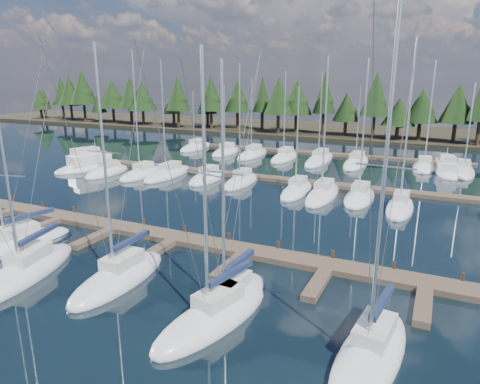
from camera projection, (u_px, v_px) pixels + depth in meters
The scene contains 14 objects.
ground at pixel (242, 201), 44.12m from camera, with size 260.00×260.00×0.00m, color black.
far_shore at pixel (354, 132), 96.41m from camera, with size 220.00×30.00×0.60m, color #2A2517.
main_dock at pixel (173, 241), 33.03m from camera, with size 44.00×6.13×0.90m.
back_docks at pixel (300, 165), 61.16m from camera, with size 50.00×21.80×0.40m.
front_sailboat_1 at pixel (13, 245), 31.97m from camera, with size 5.32×9.85×15.62m.
front_sailboat_2 at pixel (26, 271), 27.69m from camera, with size 4.80×9.64×12.27m.
front_sailboat_3 at pixel (119, 277), 26.84m from camera, with size 2.88×8.37×15.09m.
front_sailboat_4 at pixel (228, 302), 23.92m from camera, with size 3.15×8.12×14.11m.
front_sailboat_5 at pixel (214, 317), 22.42m from camera, with size 4.45×8.80×14.62m.
front_sailboat_6 at pixel (371, 353), 19.44m from camera, with size 3.58×8.59×16.48m.
back_sailboat_rows at pixel (287, 171), 57.15m from camera, with size 47.76×31.96×16.55m.
motor_yacht_left at pixel (90, 165), 59.17m from camera, with size 6.48×10.49×4.99m.
motor_yacht_right at pixel (446, 170), 56.31m from camera, with size 4.06×8.54×4.09m.
tree_line at pixel (331, 101), 87.37m from camera, with size 184.92×11.62×13.21m.
Camera 1 is at (17.83, -8.38, 12.50)m, focal length 32.00 mm.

